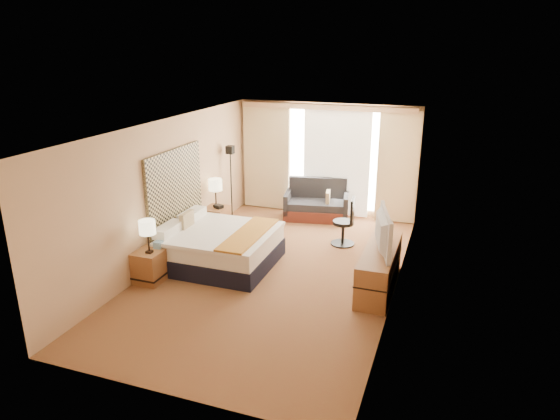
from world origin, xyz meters
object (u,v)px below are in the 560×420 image
(media_dresser, at_px, (379,268))
(lamp_left, at_px, (147,228))
(nightstand_right, at_px, (217,220))
(television, at_px, (378,231))
(lamp_right, at_px, (215,185))
(loveseat, at_px, (317,206))
(floor_lamp, at_px, (231,168))
(desk_chair, at_px, (346,224))
(nightstand_left, at_px, (150,266))
(bed, at_px, (220,247))

(media_dresser, height_order, lamp_left, lamp_left)
(nightstand_right, distance_m, media_dresser, 3.97)
(media_dresser, distance_m, television, 0.70)
(lamp_left, bearing_deg, media_dresser, 16.95)
(lamp_right, bearing_deg, television, -23.82)
(loveseat, height_order, lamp_right, lamp_right)
(television, bearing_deg, floor_lamp, 41.83)
(loveseat, relative_size, desk_chair, 1.61)
(nightstand_right, bearing_deg, nightstand_left, -90.00)
(nightstand_left, xyz_separation_m, lamp_left, (0.05, -0.06, 0.72))
(nightstand_left, distance_m, lamp_left, 0.72)
(television, bearing_deg, desk_chair, 11.43)
(loveseat, bearing_deg, nightstand_right, -149.30)
(loveseat, distance_m, lamp_left, 4.55)
(floor_lamp, height_order, television, floor_lamp)
(nightstand_left, height_order, nightstand_right, same)
(bed, relative_size, desk_chair, 1.96)
(bed, relative_size, floor_lamp, 1.11)
(desk_chair, relative_size, lamp_left, 1.70)
(nightstand_left, relative_size, desk_chair, 0.56)
(nightstand_left, bearing_deg, bed, 51.66)
(lamp_right, bearing_deg, nightstand_right, -67.28)
(loveseat, bearing_deg, lamp_right, -150.98)
(floor_lamp, height_order, lamp_right, floor_lamp)
(bed, distance_m, television, 2.93)
(floor_lamp, xyz_separation_m, lamp_right, (0.00, -0.78, -0.20))
(loveseat, bearing_deg, bed, -118.67)
(desk_chair, bearing_deg, nightstand_left, -140.72)
(loveseat, xyz_separation_m, desk_chair, (0.98, -1.38, 0.14))
(loveseat, distance_m, lamp_right, 2.48)
(loveseat, relative_size, floor_lamp, 0.91)
(nightstand_left, height_order, loveseat, loveseat)
(nightstand_left, height_order, floor_lamp, floor_lamp)
(lamp_left, bearing_deg, desk_chair, 45.65)
(lamp_right, bearing_deg, lamp_left, -88.24)
(media_dresser, xyz_separation_m, television, (-0.05, -0.11, 0.69))
(nightstand_left, bearing_deg, lamp_left, -49.58)
(bed, xyz_separation_m, floor_lamp, (-0.84, 2.33, 0.87))
(nightstand_right, relative_size, lamp_right, 0.91)
(media_dresser, relative_size, lamp_right, 2.97)
(media_dresser, bearing_deg, television, -115.31)
(lamp_left, relative_size, lamp_right, 0.95)
(lamp_right, bearing_deg, media_dresser, -22.15)
(lamp_left, bearing_deg, television, 15.62)
(floor_lamp, xyz_separation_m, lamp_left, (0.08, -3.41, -0.22))
(loveseat, xyz_separation_m, lamp_right, (-1.81, -1.52, 0.72))
(nightstand_left, relative_size, loveseat, 0.35)
(nightstand_right, xyz_separation_m, desk_chair, (2.77, 0.22, 0.16))
(nightstand_right, height_order, desk_chair, desk_chair)
(bed, distance_m, loveseat, 3.22)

